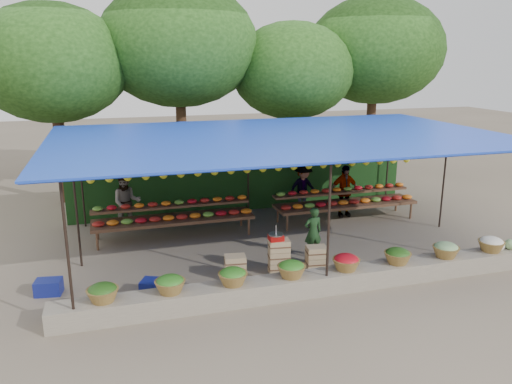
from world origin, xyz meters
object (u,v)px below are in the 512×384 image
object	(u,v)px
crate_counter	(278,259)
blue_crate_front	(155,288)
blue_crate_back	(49,287)
weighing_scale	(276,237)
vendor_seated	(313,232)

from	to	relation	value
crate_counter	blue_crate_front	bearing A→B (deg)	-173.27
crate_counter	blue_crate_back	size ratio (longest dim) A/B	4.71
weighing_scale	blue_crate_back	bearing A→B (deg)	175.95
crate_counter	blue_crate_back	distance (m)	4.79
crate_counter	weighing_scale	world-z (taller)	weighing_scale
crate_counter	weighing_scale	size ratio (longest dim) A/B	6.87
crate_counter	blue_crate_back	xyz separation A→B (m)	(-4.78, 0.33, -0.16)
crate_counter	blue_crate_back	world-z (taller)	crate_counter
blue_crate_front	blue_crate_back	world-z (taller)	blue_crate_front
blue_crate_back	blue_crate_front	bearing A→B (deg)	-8.87
vendor_seated	blue_crate_front	bearing A→B (deg)	11.56
crate_counter	blue_crate_front	size ratio (longest dim) A/B	4.52
blue_crate_front	blue_crate_back	bearing A→B (deg)	-172.95
crate_counter	vendor_seated	xyz separation A→B (m)	(1.11, 0.66, 0.30)
blue_crate_back	crate_counter	bearing A→B (deg)	4.85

